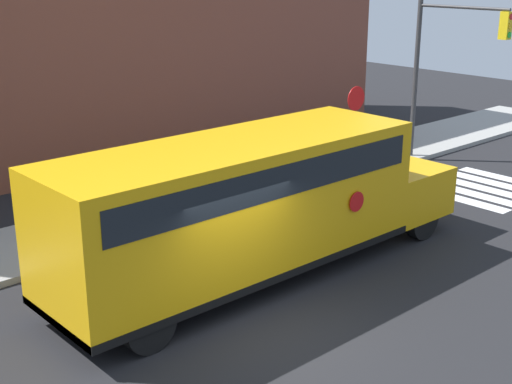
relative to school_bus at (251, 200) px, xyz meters
The scene contains 6 objects.
ground_plane 2.94m from the school_bus, 125.82° to the right, with size 60.00×60.00×0.00m, color black.
sidewalk_strip 5.07m from the school_bus, 106.84° to the left, with size 44.00×3.00×0.15m.
crosswalk_stripes 9.51m from the school_bus, ahead, with size 3.30×3.20×0.01m.
school_bus is the anchor object (origin of this frame).
stop_sign 8.37m from the school_bus, 25.81° to the left, with size 0.76×0.10×2.83m.
traffic_light 10.84m from the school_bus, 13.37° to the left, with size 0.28×3.27×5.38m.
Camera 1 is at (-7.89, -8.56, 6.49)m, focal length 50.00 mm.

